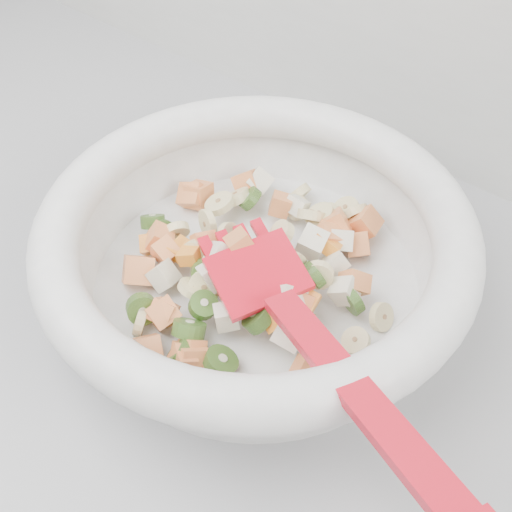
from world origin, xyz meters
The scene contains 1 object.
mixing_bowl centered at (-0.13, 1.47, 0.95)m, with size 0.44×0.36×0.12m.
Camera 1 is at (0.10, 1.18, 1.34)m, focal length 45.00 mm.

